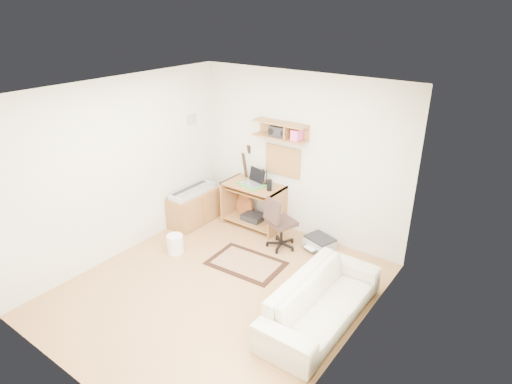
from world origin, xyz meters
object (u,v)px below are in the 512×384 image
Objects in this scene: cabinet at (194,208)px; printer at (320,242)px; sofa at (322,294)px; desk at (254,205)px; task_chair at (282,223)px.

printer is (2.15, 0.54, -0.19)m from cabinet.
sofa is (0.81, -1.48, 0.28)m from printer.
desk is at bearing -161.88° from printer.
sofa reaches higher than cabinet.
task_chair is 1.68m from cabinet.
task_chair is at bearing 6.79° from cabinet.
desk is 1.30m from printer.
cabinet is 0.48× the size of sofa.
sofa reaches higher than printer.
desk is 1.03m from cabinet.
sofa is at bearing -44.09° from printer.
printer is at bearing 14.12° from cabinet.
cabinet is at bearing -148.62° from printer.
sofa is at bearing -17.55° from cabinet.
desk reaches higher than printer.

